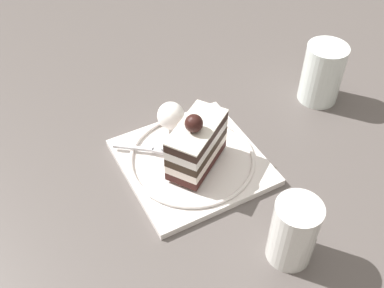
{
  "coord_description": "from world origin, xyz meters",
  "views": [
    {
      "loc": [
        -0.51,
        0.23,
        0.58
      ],
      "look_at": [
        -0.02,
        0.03,
        0.05
      ],
      "focal_mm": 42.94,
      "sensor_mm": 36.0,
      "label": 1
    }
  ],
  "objects": [
    {
      "name": "drink_glass_near",
      "position": [
        -0.24,
        -0.03,
        0.05
      ],
      "size": [
        0.06,
        0.06,
        0.11
      ],
      "color": "white",
      "rests_on": "ground_plane"
    },
    {
      "name": "ground_plane",
      "position": [
        0.0,
        0.0,
        0.0
      ],
      "size": [
        2.4,
        2.4,
        0.0
      ],
      "primitive_type": "plane",
      "color": "#554E4B"
    },
    {
      "name": "cake_slice",
      "position": [
        -0.04,
        0.02,
        0.06
      ],
      "size": [
        0.12,
        0.12,
        0.11
      ],
      "color": "#341411",
      "rests_on": "dessert_plate"
    },
    {
      "name": "dessert_plate",
      "position": [
        -0.02,
        0.03,
        0.01
      ],
      "size": [
        0.24,
        0.24,
        0.02
      ],
      "color": "white",
      "rests_on": "ground_plane"
    },
    {
      "name": "drink_glass_far",
      "position": [
        0.05,
        -0.27,
        0.05
      ],
      "size": [
        0.08,
        0.08,
        0.12
      ],
      "color": "white",
      "rests_on": "ground_plane"
    },
    {
      "name": "fork",
      "position": [
        0.02,
        0.09,
        0.02
      ],
      "size": [
        0.07,
        0.1,
        0.0
      ],
      "color": "silver",
      "rests_on": "dessert_plate"
    },
    {
      "name": "whipped_cream_dollop",
      "position": [
        0.06,
        0.03,
        0.04
      ],
      "size": [
        0.05,
        0.05,
        0.05
      ],
      "primitive_type": "ellipsoid",
      "color": "white",
      "rests_on": "dessert_plate"
    }
  ]
}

